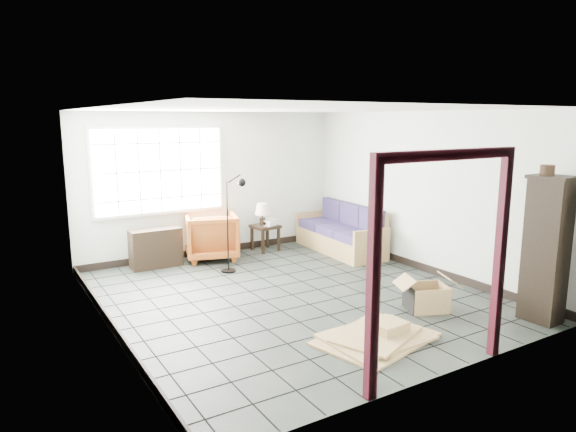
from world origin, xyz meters
TOP-DOWN VIEW (x-y plane):
  - ground at (0.00, 0.00)m, footprint 5.50×5.50m
  - room_shell at (0.00, 0.03)m, footprint 5.02×5.52m
  - window_panel at (-1.00, 2.70)m, footprint 2.32×0.08m
  - doorway_trim at (0.00, -2.70)m, footprint 1.80×0.08m
  - futon_sofa at (2.13, 1.62)m, footprint 0.87×2.06m
  - armchair at (-0.21, 2.40)m, footprint 1.09×1.05m
  - side_table at (0.89, 2.40)m, footprint 0.50×0.50m
  - table_lamp at (0.81, 2.38)m, footprint 0.35×0.35m
  - projector at (0.96, 2.36)m, footprint 0.37×0.34m
  - floor_lamp at (-0.18, 1.49)m, footprint 0.45×0.28m
  - console_shelf at (-1.22, 2.40)m, footprint 0.85×0.34m
  - tall_shelf at (2.15, -2.40)m, footprint 0.40×0.51m
  - pot at (2.11, -2.35)m, footprint 0.20×0.20m
  - open_box at (1.21, -1.40)m, footprint 0.90×0.67m
  - cardboard_pile at (0.04, -1.79)m, footprint 1.49×1.20m

SIDE VIEW (x-z plane):
  - ground at x=0.00m, z-range 0.00..0.00m
  - cardboard_pile at x=0.04m, z-range -0.05..0.15m
  - open_box at x=1.21m, z-range -0.06..0.40m
  - futon_sofa at x=2.13m, z-range -0.12..0.77m
  - console_shelf at x=-1.22m, z-range 0.00..0.66m
  - side_table at x=0.89m, z-range 0.16..0.66m
  - armchair at x=-0.21m, z-range 0.00..0.91m
  - projector at x=0.96m, z-range 0.50..0.61m
  - table_lamp at x=0.81m, z-range 0.58..1.01m
  - floor_lamp at x=-0.18m, z-range 0.05..1.65m
  - tall_shelf at x=2.15m, z-range 0.02..1.83m
  - doorway_trim at x=0.00m, z-range 0.28..2.48m
  - window_panel at x=-1.00m, z-range 0.84..2.36m
  - room_shell at x=0.00m, z-range 0.37..2.98m
  - pot at x=2.11m, z-range 1.81..1.94m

